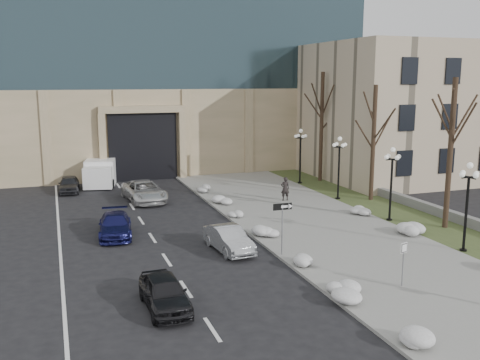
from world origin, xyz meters
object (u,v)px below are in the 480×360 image
object	(u,v)px
lamppost_c	(339,159)
car_a	(164,293)
car_c	(115,225)
pedestrian	(285,189)
box_truck	(101,171)
one_way_sign	(286,213)
lamppost_d	(300,149)
lamppost_a	(468,195)
car_e	(69,184)
keep_sign	(404,255)
lamppost_b	(392,174)
car_d	(144,191)
car_b	(229,239)

from	to	relation	value
lamppost_c	car_a	bearing A→B (deg)	-137.60
car_c	pedestrian	world-z (taller)	pedestrian
box_truck	one_way_sign	world-z (taller)	one_way_sign
lamppost_c	lamppost_d	distance (m)	6.50
car_c	lamppost_a	bearing A→B (deg)	-22.18
car_a	car_e	xyz separation A→B (m)	(-2.75, 24.35, -0.01)
keep_sign	lamppost_c	world-z (taller)	lamppost_c
keep_sign	lamppost_b	world-z (taller)	lamppost_b
car_e	pedestrian	distance (m)	17.31
car_d	lamppost_b	xyz separation A→B (m)	(13.66, -10.99, 2.33)
pedestrian	car_d	bearing A→B (deg)	-12.11
car_c	lamppost_a	xyz separation A→B (m)	(16.73, -9.10, 2.43)
car_a	car_d	xyz separation A→B (m)	(2.39, 19.14, 0.08)
car_c	car_d	size ratio (longest dim) A/B	0.83
pedestrian	lamppost_c	xyz separation A→B (m)	(3.96, -0.79, 2.08)
box_truck	lamppost_c	world-z (taller)	lamppost_c
car_b	lamppost_d	bearing A→B (deg)	47.14
car_a	keep_sign	world-z (taller)	keep_sign
lamppost_b	car_e	bearing A→B (deg)	139.25
car_c	lamppost_d	distance (m)	19.84
car_c	keep_sign	distance (m)	16.22
car_c	lamppost_c	distance (m)	17.35
car_d	pedestrian	size ratio (longest dim) A/B	3.08
car_e	lamppost_b	world-z (taller)	lamppost_b
car_d	car_b	bearing A→B (deg)	-85.64
box_truck	lamppost_a	bearing A→B (deg)	-47.13
lamppost_b	one_way_sign	bearing A→B (deg)	-155.96
keep_sign	car_d	bearing A→B (deg)	91.80
car_e	lamppost_d	bearing A→B (deg)	-5.49
keep_sign	box_truck	bearing A→B (deg)	90.47
pedestrian	keep_sign	xyz separation A→B (m)	(-2.02, -16.80, 0.51)
car_c	box_truck	distance (m)	16.64
lamppost_b	lamppost_c	bearing A→B (deg)	90.00
box_truck	lamppost_b	xyz separation A→B (m)	(15.98, -19.22, 2.02)
lamppost_c	lamppost_d	bearing A→B (deg)	90.00
box_truck	one_way_sign	bearing A→B (deg)	-62.33
car_c	lamppost_c	size ratio (longest dim) A/B	0.93
car_b	lamppost_a	world-z (taller)	lamppost_a
car_d	one_way_sign	bearing A→B (deg)	-78.05
lamppost_a	car_c	bearing A→B (deg)	151.44
lamppost_b	lamppost_c	world-z (taller)	same
car_b	one_way_sign	size ratio (longest dim) A/B	1.43
car_c	pedestrian	distance (m)	13.61
box_truck	car_d	bearing A→B (deg)	-63.21
car_d	lamppost_c	bearing A→B (deg)	-23.38
lamppost_c	keep_sign	bearing A→B (deg)	-110.47
lamppost_a	lamppost_c	xyz separation A→B (m)	(0.00, 13.00, 0.00)
pedestrian	one_way_sign	distance (m)	12.47
pedestrian	lamppost_c	size ratio (longest dim) A/B	0.37
car_b	lamppost_c	size ratio (longest dim) A/B	0.84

